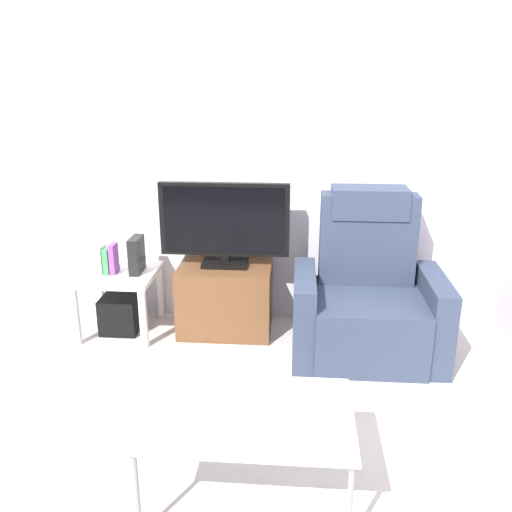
{
  "coord_description": "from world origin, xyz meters",
  "views": [
    {
      "loc": [
        0.46,
        -2.76,
        1.8
      ],
      "look_at": [
        0.2,
        0.5,
        0.7
      ],
      "focal_mm": 38.2,
      "sensor_mm": 36.0,
      "label": 1
    }
  ],
  "objects_px": {
    "book_leftmost": "(102,259)",
    "coffee_table": "(248,417)",
    "subwoofer_box": "(121,313)",
    "book_middle": "(108,260)",
    "tv_stand": "(225,299)",
    "side_table": "(118,281)",
    "cell_phone": "(239,416)",
    "television": "(224,223)",
    "recliner_armchair": "(367,298)",
    "game_console": "(137,255)",
    "book_rightmost": "(114,259)"
  },
  "relations": [
    {
      "from": "recliner_armchair",
      "to": "subwoofer_box",
      "type": "xyz_separation_m",
      "value": [
        -1.75,
        0.15,
        -0.24
      ]
    },
    {
      "from": "recliner_armchair",
      "to": "cell_phone",
      "type": "height_order",
      "value": "recliner_armchair"
    },
    {
      "from": "coffee_table",
      "to": "cell_phone",
      "type": "bearing_deg",
      "value": -129.19
    },
    {
      "from": "tv_stand",
      "to": "book_middle",
      "type": "xyz_separation_m",
      "value": [
        -0.82,
        -0.08,
        0.3
      ]
    },
    {
      "from": "game_console",
      "to": "side_table",
      "type": "bearing_deg",
      "value": -176.05
    },
    {
      "from": "side_table",
      "to": "book_rightmost",
      "type": "height_order",
      "value": "book_rightmost"
    },
    {
      "from": "recliner_armchair",
      "to": "subwoofer_box",
      "type": "height_order",
      "value": "recliner_armchair"
    },
    {
      "from": "game_console",
      "to": "book_rightmost",
      "type": "bearing_deg",
      "value": -169.12
    },
    {
      "from": "subwoofer_box",
      "to": "book_leftmost",
      "type": "relative_size",
      "value": 1.31
    },
    {
      "from": "side_table",
      "to": "book_rightmost",
      "type": "relative_size",
      "value": 2.52
    },
    {
      "from": "side_table",
      "to": "book_rightmost",
      "type": "distance_m",
      "value": 0.18
    },
    {
      "from": "cell_phone",
      "to": "recliner_armchair",
      "type": "bearing_deg",
      "value": 59.42
    },
    {
      "from": "side_table",
      "to": "game_console",
      "type": "relative_size",
      "value": 2.1
    },
    {
      "from": "side_table",
      "to": "cell_phone",
      "type": "height_order",
      "value": "side_table"
    },
    {
      "from": "television",
      "to": "book_middle",
      "type": "distance_m",
      "value": 0.87
    },
    {
      "from": "recliner_armchair",
      "to": "book_leftmost",
      "type": "distance_m",
      "value": 1.86
    },
    {
      "from": "game_console",
      "to": "book_middle",
      "type": "bearing_deg",
      "value": -171.45
    },
    {
      "from": "tv_stand",
      "to": "side_table",
      "type": "bearing_deg",
      "value": -175.65
    },
    {
      "from": "book_rightmost",
      "to": "cell_phone",
      "type": "relative_size",
      "value": 1.43
    },
    {
      "from": "side_table",
      "to": "game_console",
      "type": "distance_m",
      "value": 0.25
    },
    {
      "from": "tv_stand",
      "to": "game_console",
      "type": "relative_size",
      "value": 2.57
    },
    {
      "from": "book_rightmost",
      "to": "book_middle",
      "type": "bearing_deg",
      "value": 180.0
    },
    {
      "from": "book_leftmost",
      "to": "book_middle",
      "type": "height_order",
      "value": "book_leftmost"
    },
    {
      "from": "television",
      "to": "coffee_table",
      "type": "relative_size",
      "value": 1.01
    },
    {
      "from": "subwoofer_box",
      "to": "book_leftmost",
      "type": "distance_m",
      "value": 0.44
    },
    {
      "from": "television",
      "to": "subwoofer_box",
      "type": "bearing_deg",
      "value": -174.21
    },
    {
      "from": "coffee_table",
      "to": "subwoofer_box",
      "type": "bearing_deg",
      "value": 124.57
    },
    {
      "from": "book_leftmost",
      "to": "book_rightmost",
      "type": "distance_m",
      "value": 0.09
    },
    {
      "from": "subwoofer_box",
      "to": "book_rightmost",
      "type": "height_order",
      "value": "book_rightmost"
    },
    {
      "from": "tv_stand",
      "to": "television",
      "type": "xyz_separation_m",
      "value": [
        -0.0,
        0.02,
        0.56
      ]
    },
    {
      "from": "television",
      "to": "book_rightmost",
      "type": "xyz_separation_m",
      "value": [
        -0.78,
        -0.1,
        -0.25
      ]
    },
    {
      "from": "book_leftmost",
      "to": "coffee_table",
      "type": "xyz_separation_m",
      "value": [
        1.18,
        -1.55,
        -0.16
      ]
    },
    {
      "from": "book_leftmost",
      "to": "book_middle",
      "type": "distance_m",
      "value": 0.05
    },
    {
      "from": "book_leftmost",
      "to": "cell_phone",
      "type": "height_order",
      "value": "book_leftmost"
    },
    {
      "from": "subwoofer_box",
      "to": "book_leftmost",
      "type": "xyz_separation_m",
      "value": [
        -0.1,
        -0.02,
        0.43
      ]
    },
    {
      "from": "book_middle",
      "to": "game_console",
      "type": "distance_m",
      "value": 0.21
    },
    {
      "from": "side_table",
      "to": "book_middle",
      "type": "distance_m",
      "value": 0.17
    },
    {
      "from": "book_middle",
      "to": "coffee_table",
      "type": "distance_m",
      "value": 1.93
    },
    {
      "from": "subwoofer_box",
      "to": "cell_phone",
      "type": "height_order",
      "value": "cell_phone"
    },
    {
      "from": "tv_stand",
      "to": "game_console",
      "type": "xyz_separation_m",
      "value": [
        -0.62,
        -0.05,
        0.33
      ]
    },
    {
      "from": "book_leftmost",
      "to": "game_console",
      "type": "relative_size",
      "value": 0.79
    },
    {
      "from": "subwoofer_box",
      "to": "book_leftmost",
      "type": "bearing_deg",
      "value": -168.69
    },
    {
      "from": "recliner_armchair",
      "to": "book_rightmost",
      "type": "bearing_deg",
      "value": 165.43
    },
    {
      "from": "book_leftmost",
      "to": "book_middle",
      "type": "xyz_separation_m",
      "value": [
        0.05,
        0.0,
        -0.01
      ]
    },
    {
      "from": "book_rightmost",
      "to": "book_leftmost",
      "type": "bearing_deg",
      "value": 180.0
    },
    {
      "from": "book_leftmost",
      "to": "television",
      "type": "bearing_deg",
      "value": 6.43
    },
    {
      "from": "book_leftmost",
      "to": "coffee_table",
      "type": "distance_m",
      "value": 1.96
    },
    {
      "from": "television",
      "to": "game_console",
      "type": "xyz_separation_m",
      "value": [
        -0.62,
        -0.07,
        -0.23
      ]
    },
    {
      "from": "tv_stand",
      "to": "cell_phone",
      "type": "distance_m",
      "value": 1.7
    },
    {
      "from": "recliner_armchair",
      "to": "book_middle",
      "type": "distance_m",
      "value": 1.82
    }
  ]
}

